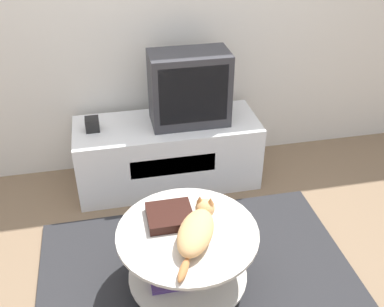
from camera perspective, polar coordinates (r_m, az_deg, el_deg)
The scene contains 8 objects.
ground_plane at distance 2.67m, azimuth 0.93°, elevation -16.06°, with size 12.00×12.00×0.00m, color #7F664C.
rug at distance 2.66m, azimuth 0.93°, elevation -15.91°, with size 1.80×1.32×0.02m.
tv_stand at distance 3.27m, azimuth -3.11°, elevation 0.07°, with size 1.29×0.50×0.49m.
tv at distance 3.05m, azimuth -0.33°, elevation 8.26°, with size 0.53×0.29×0.50m.
speaker at distance 3.10m, azimuth -12.55°, elevation 3.64°, with size 0.09×0.09×0.09m.
coffee_table at distance 2.44m, azimuth -0.62°, elevation -12.52°, with size 0.74×0.74×0.40m.
dvd_box at distance 2.39m, azimuth -2.82°, elevation -7.92°, with size 0.24×0.22×0.05m.
cat at distance 2.27m, azimuth 0.62°, elevation -9.62°, with size 0.30×0.51×0.13m.
Camera 1 is at (-0.40, -1.71, 2.01)m, focal length 42.00 mm.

